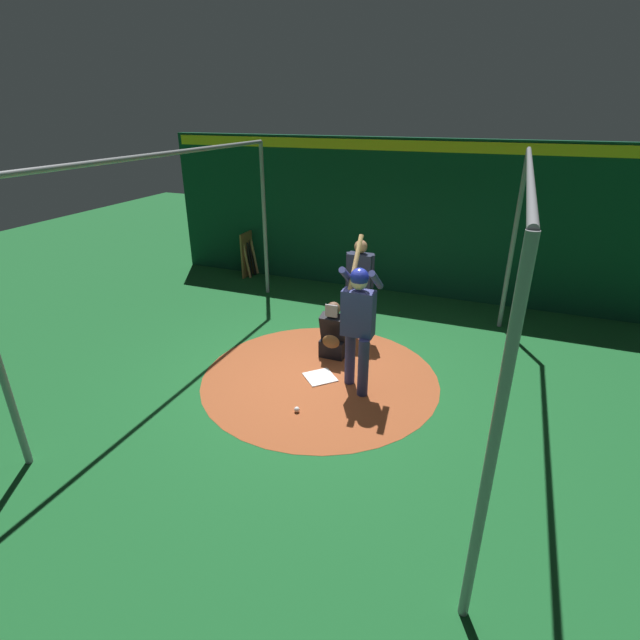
{
  "coord_description": "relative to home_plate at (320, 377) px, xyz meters",
  "views": [
    {
      "loc": [
        5.74,
        2.28,
        3.71
      ],
      "look_at": [
        0.0,
        0.0,
        0.95
      ],
      "focal_mm": 26.76,
      "sensor_mm": 36.0,
      "label": 1
    }
  ],
  "objects": [
    {
      "name": "umpire",
      "position": [
        -1.58,
        0.09,
        0.97
      ],
      "size": [
        0.22,
        0.49,
        1.74
      ],
      "color": "#4C4C51",
      "rests_on": "ground"
    },
    {
      "name": "home_plate",
      "position": [
        0.0,
        0.0,
        0.0
      ],
      "size": [
        0.59,
        0.59,
        0.01
      ],
      "primitive_type": "cube",
      "rotation": [
        0.0,
        0.0,
        0.79
      ],
      "color": "white",
      "rests_on": "dirt_circle"
    },
    {
      "name": "dirt_circle",
      "position": [
        0.0,
        0.0,
        -0.01
      ],
      "size": [
        3.53,
        3.53,
        0.01
      ],
      "primitive_type": "cylinder",
      "color": "#9E4C28",
      "rests_on": "ground"
    },
    {
      "name": "baseball_0",
      "position": [
        0.94,
        0.04,
        0.03
      ],
      "size": [
        0.07,
        0.07,
        0.07
      ],
      "primitive_type": "sphere",
      "color": "white",
      "rests_on": "dirt_circle"
    },
    {
      "name": "cage_frame",
      "position": [
        0.0,
        0.0,
        2.2
      ],
      "size": [
        5.99,
        4.9,
        3.14
      ],
      "color": "gray",
      "rests_on": "ground"
    },
    {
      "name": "back_wall",
      "position": [
        -4.13,
        0.0,
        1.59
      ],
      "size": [
        0.22,
        10.3,
        3.18
      ],
      "color": "#0C3D26",
      "rests_on": "ground"
    },
    {
      "name": "catcher",
      "position": [
        -0.74,
        -0.05,
        0.36
      ],
      "size": [
        0.58,
        0.4,
        0.94
      ],
      "color": "black",
      "rests_on": "ground"
    },
    {
      "name": "ground_plane",
      "position": [
        0.0,
        0.0,
        -0.01
      ],
      "size": [
        26.3,
        26.3,
        0.0
      ],
      "primitive_type": "plane",
      "color": "#195B28"
    },
    {
      "name": "bat_rack",
      "position": [
        -3.88,
        -3.34,
        0.48
      ],
      "size": [
        0.7,
        0.21,
        1.05
      ],
      "color": "olive",
      "rests_on": "ground"
    },
    {
      "name": "batter",
      "position": [
        0.07,
        0.58,
        1.1
      ],
      "size": [
        0.68,
        0.49,
        2.15
      ],
      "color": "navy",
      "rests_on": "ground"
    }
  ]
}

